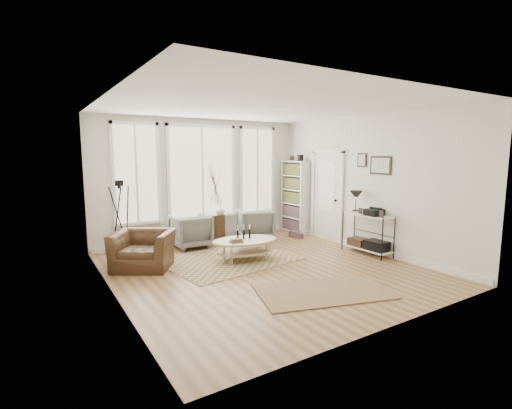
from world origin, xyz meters
TOP-DOWN VIEW (x-y plane):
  - room at (0.02, 0.03)m, footprint 5.50×5.54m
  - bay_window at (0.00, 2.71)m, footprint 4.14×0.12m
  - door at (2.57, 1.15)m, footprint 0.09×1.06m
  - bookcase at (2.44, 2.23)m, footprint 0.31×0.85m
  - low_shelf at (2.38, -0.30)m, footprint 0.38×1.08m
  - wall_art at (2.58, -0.27)m, footprint 0.04×0.88m
  - rug_main at (-0.28, 0.83)m, footprint 2.73×2.21m
  - rug_runner at (0.13, -1.46)m, footprint 2.22×1.63m
  - coffee_table at (-0.03, 0.64)m, footprint 1.41×0.99m
  - armchair_left at (-0.54, 2.18)m, footprint 0.79×0.81m
  - armchair_right at (1.09, 2.08)m, footprint 1.03×1.04m
  - side_table at (0.15, 2.32)m, footprint 0.45×0.45m
  - vase at (0.23, 2.23)m, footprint 0.28×0.28m
  - accent_chair at (-1.86, 1.21)m, footprint 1.37×1.33m
  - tripod_camera at (-2.04, 2.11)m, footprint 0.55×0.55m
  - book_stack_near at (2.05, 1.73)m, footprint 0.24×0.28m
  - book_stack_far at (2.05, 1.59)m, footprint 0.20×0.24m

SIDE VIEW (x-z plane):
  - rug_main at x=-0.28m, z-range 0.00..0.01m
  - rug_runner at x=0.13m, z-range 0.01..0.02m
  - book_stack_far at x=2.05m, z-range 0.00..0.14m
  - book_stack_near at x=2.05m, z-range 0.00..0.16m
  - coffee_table at x=-0.03m, z-range 0.02..0.63m
  - accent_chair at x=-1.86m, z-range 0.00..0.68m
  - armchair_left at x=-0.54m, z-range 0.00..0.74m
  - armchair_right at x=1.09m, z-range 0.00..0.75m
  - low_shelf at x=2.38m, z-range -0.14..1.16m
  - tripod_camera at x=-2.04m, z-range -0.06..1.51m
  - vase at x=0.23m, z-range 0.67..0.92m
  - side_table at x=0.15m, z-range -0.04..1.84m
  - bookcase at x=2.44m, z-range -0.07..1.99m
  - door at x=2.57m, z-range 0.01..2.23m
  - room at x=0.02m, z-range -0.02..2.88m
  - bay_window at x=0.00m, z-range 0.49..2.73m
  - wall_art at x=2.58m, z-range 1.66..2.10m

